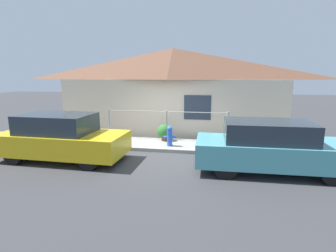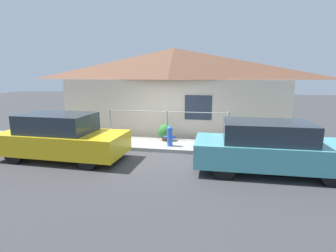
{
  "view_description": "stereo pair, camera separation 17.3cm",
  "coord_description": "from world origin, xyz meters",
  "px_view_note": "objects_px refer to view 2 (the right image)",
  "views": [
    {
      "loc": [
        1.83,
        -8.67,
        2.68
      ],
      "look_at": [
        0.28,
        0.3,
        0.9
      ],
      "focal_mm": 28.0,
      "sensor_mm": 36.0,
      "label": 1
    },
    {
      "loc": [
        2.0,
        -8.64,
        2.68
      ],
      "look_at": [
        0.28,
        0.3,
        0.9
      ],
      "focal_mm": 28.0,
      "sensor_mm": 36.0,
      "label": 2
    }
  ],
  "objects_px": {
    "potted_plant_near_hydrant": "(165,132)",
    "potted_plant_corner": "(265,137)",
    "car_left": "(62,137)",
    "car_right": "(270,148)",
    "fire_hydrant": "(170,136)",
    "potted_plant_by_fence": "(89,133)"
  },
  "relations": [
    {
      "from": "potted_plant_near_hydrant",
      "to": "potted_plant_corner",
      "type": "distance_m",
      "value": 3.77
    },
    {
      "from": "car_left",
      "to": "potted_plant_near_hydrant",
      "type": "height_order",
      "value": "car_left"
    },
    {
      "from": "car_right",
      "to": "potted_plant_corner",
      "type": "relative_size",
      "value": 7.54
    },
    {
      "from": "fire_hydrant",
      "to": "potted_plant_near_hydrant",
      "type": "xyz_separation_m",
      "value": [
        -0.35,
        0.79,
        -0.04
      ]
    },
    {
      "from": "potted_plant_by_fence",
      "to": "fire_hydrant",
      "type": "bearing_deg",
      "value": -7.16
    },
    {
      "from": "fire_hydrant",
      "to": "potted_plant_by_fence",
      "type": "bearing_deg",
      "value": 172.84
    },
    {
      "from": "potted_plant_by_fence",
      "to": "car_left",
      "type": "bearing_deg",
      "value": -84.18
    },
    {
      "from": "car_right",
      "to": "potted_plant_corner",
      "type": "xyz_separation_m",
      "value": [
        0.28,
        2.44,
        -0.27
      ]
    },
    {
      "from": "car_left",
      "to": "potted_plant_by_fence",
      "type": "bearing_deg",
      "value": 97.38
    },
    {
      "from": "potted_plant_by_fence",
      "to": "car_right",
      "type": "bearing_deg",
      "value": -18.53
    },
    {
      "from": "car_right",
      "to": "potted_plant_near_hydrant",
      "type": "distance_m",
      "value": 4.34
    },
    {
      "from": "car_right",
      "to": "fire_hydrant",
      "type": "bearing_deg",
      "value": 149.91
    },
    {
      "from": "car_left",
      "to": "potted_plant_corner",
      "type": "xyz_separation_m",
      "value": [
        6.61,
        2.44,
        -0.28
      ]
    },
    {
      "from": "potted_plant_near_hydrant",
      "to": "potted_plant_by_fence",
      "type": "relative_size",
      "value": 1.27
    },
    {
      "from": "car_left",
      "to": "potted_plant_near_hydrant",
      "type": "relative_size",
      "value": 6.3
    },
    {
      "from": "potted_plant_by_fence",
      "to": "potted_plant_corner",
      "type": "distance_m",
      "value": 6.84
    },
    {
      "from": "car_left",
      "to": "fire_hydrant",
      "type": "height_order",
      "value": "car_left"
    },
    {
      "from": "car_right",
      "to": "potted_plant_by_fence",
      "type": "bearing_deg",
      "value": 160.75
    },
    {
      "from": "fire_hydrant",
      "to": "potted_plant_near_hydrant",
      "type": "height_order",
      "value": "fire_hydrant"
    },
    {
      "from": "car_left",
      "to": "potted_plant_near_hydrant",
      "type": "xyz_separation_m",
      "value": [
        2.85,
        2.56,
        -0.25
      ]
    },
    {
      "from": "potted_plant_corner",
      "to": "potted_plant_near_hydrant",
      "type": "bearing_deg",
      "value": 178.16
    },
    {
      "from": "potted_plant_near_hydrant",
      "to": "potted_plant_corner",
      "type": "xyz_separation_m",
      "value": [
        3.77,
        -0.12,
        -0.03
      ]
    }
  ]
}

